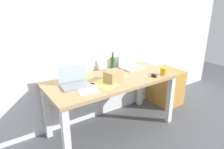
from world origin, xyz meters
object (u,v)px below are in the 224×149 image
beer_bottle (113,64)px  computer_mouse (154,75)px  desk (112,86)px  cardboard_box (113,76)px  laptop_right (131,64)px  laptop_left (75,81)px  filing_cabinet (166,86)px  coffee_mug (163,71)px

beer_bottle → computer_mouse: (0.31, -0.48, -0.09)m
desk → cardboard_box: size_ratio=7.75×
laptop_right → cardboard_box: laptop_right is taller
desk → laptop_left: 0.50m
computer_mouse → filing_cabinet: computer_mouse is taller
computer_mouse → laptop_right: bearing=100.0°
laptop_right → filing_cabinet: 0.86m
desk → laptop_left: bearing=174.1°
laptop_left → computer_mouse: bearing=-17.6°
laptop_right → cardboard_box: bearing=-149.3°
desk → computer_mouse: size_ratio=16.34×
filing_cabinet → cardboard_box: bearing=-169.4°
beer_bottle → computer_mouse: beer_bottle is taller
laptop_right → coffee_mug: 0.50m
laptop_left → desk: bearing=-5.9°
desk → laptop_right: (0.46, 0.21, 0.15)m
desk → filing_cabinet: desk is taller
laptop_right → computer_mouse: (0.01, -0.46, -0.03)m
cardboard_box → coffee_mug: 0.69m
filing_cabinet → beer_bottle: bearing=174.7°
computer_mouse → cardboard_box: bearing=171.8°
laptop_left → cardboard_box: bearing=-18.2°
beer_bottle → filing_cabinet: 1.15m
laptop_right → coffee_mug: laptop_right is taller
coffee_mug → laptop_left: bearing=164.1°
desk → coffee_mug: 0.69m
beer_bottle → coffee_mug: size_ratio=2.74×
laptop_right → beer_bottle: 0.30m
beer_bottle → filing_cabinet: (1.01, -0.09, -0.54)m
laptop_right → beer_bottle: size_ratio=1.22×
desk → laptop_right: laptop_right is taller
laptop_right → filing_cabinet: (0.71, -0.07, -0.48)m
beer_bottle → desk: bearing=-126.0°
laptop_right → coffee_mug: bearing=-71.3°
laptop_left → laptop_right: bearing=9.5°
laptop_left → beer_bottle: bearing=15.5°
desk → cardboard_box: bearing=-114.6°
cardboard_box → beer_bottle: bearing=57.0°
laptop_right → coffee_mug: size_ratio=3.34×
beer_bottle → computer_mouse: bearing=-57.5°
desk → filing_cabinet: (1.17, 0.13, -0.34)m
beer_bottle → filing_cabinet: size_ratio=0.46×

